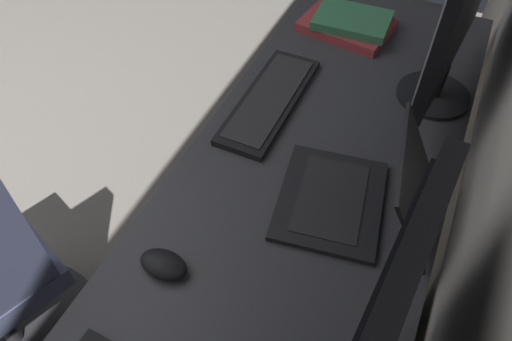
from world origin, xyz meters
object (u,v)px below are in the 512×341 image
object	(u,v)px
laptop_leftmost	(362,195)
keyboard_spare	(270,100)
monitor_primary	(462,13)
mouse_main	(164,264)
book_stack_near	(349,23)

from	to	relation	value
laptop_leftmost	keyboard_spare	world-z (taller)	laptop_leftmost
monitor_primary	mouse_main	distance (m)	0.90
monitor_primary	book_stack_near	bearing A→B (deg)	-124.42
monitor_primary	mouse_main	size ratio (longest dim) A/B	5.05
book_stack_near	keyboard_spare	bearing A→B (deg)	-11.77
keyboard_spare	mouse_main	world-z (taller)	mouse_main
monitor_primary	book_stack_near	world-z (taller)	monitor_primary
mouse_main	book_stack_near	size ratio (longest dim) A/B	0.35
laptop_leftmost	keyboard_spare	distance (m)	0.41
monitor_primary	keyboard_spare	world-z (taller)	monitor_primary
laptop_leftmost	keyboard_spare	bearing A→B (deg)	-126.47
keyboard_spare	mouse_main	distance (m)	0.56
monitor_primary	keyboard_spare	distance (m)	0.52
keyboard_spare	mouse_main	bearing A→B (deg)	0.90
monitor_primary	laptop_leftmost	bearing A→B (deg)	-9.05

